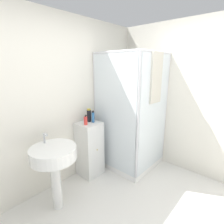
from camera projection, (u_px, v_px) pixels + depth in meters
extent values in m
cube|color=silver|center=(53.00, 105.00, 2.48)|extent=(6.40, 0.06, 2.50)
cube|color=silver|center=(216.00, 103.00, 2.62)|extent=(0.06, 6.40, 2.50)
cube|color=white|center=(129.00, 159.00, 3.35)|extent=(0.92, 0.92, 0.09)
cylinder|color=silver|center=(126.00, 104.00, 3.71)|extent=(0.04, 0.04, 2.00)
cylinder|color=silver|center=(95.00, 112.00, 3.07)|extent=(0.04, 0.04, 2.00)
cylinder|color=silver|center=(165.00, 111.00, 3.14)|extent=(0.04, 0.04, 2.00)
cylinder|color=silver|center=(138.00, 122.00, 2.50)|extent=(0.04, 0.04, 2.00)
cylinder|color=silver|center=(157.00, 52.00, 2.57)|extent=(0.89, 0.04, 0.04)
cylinder|color=silver|center=(112.00, 54.00, 3.14)|extent=(0.89, 0.04, 0.04)
cylinder|color=silver|center=(115.00, 52.00, 2.53)|extent=(0.04, 0.89, 0.04)
cylinder|color=silver|center=(146.00, 55.00, 3.18)|extent=(0.04, 0.89, 0.04)
cube|color=silver|center=(154.00, 114.00, 2.81)|extent=(0.85, 0.01, 1.88)
cube|color=silver|center=(114.00, 115.00, 2.77)|extent=(0.01, 0.85, 1.88)
cylinder|color=#B7BABF|center=(122.00, 114.00, 3.56)|extent=(0.02, 0.02, 1.50)
cylinder|color=#B7BABF|center=(124.00, 75.00, 3.33)|extent=(0.07, 0.07, 0.04)
cube|color=beige|center=(156.00, 78.00, 2.62)|extent=(0.31, 0.03, 0.75)
cube|color=silver|center=(90.00, 149.00, 2.89)|extent=(0.35, 0.35, 0.91)
sphere|color=gold|center=(97.00, 150.00, 2.76)|extent=(0.02, 0.02, 0.02)
cylinder|color=white|center=(56.00, 184.00, 2.20)|extent=(0.12, 0.12, 0.70)
cylinder|color=white|center=(53.00, 153.00, 2.09)|extent=(0.55, 0.55, 0.15)
cylinder|color=#B7BABF|center=(44.00, 138.00, 2.17)|extent=(0.02, 0.02, 0.13)
cube|color=#B7BABF|center=(45.00, 135.00, 2.14)|extent=(0.02, 0.07, 0.02)
cylinder|color=red|center=(86.00, 121.00, 2.67)|extent=(0.06, 0.06, 0.13)
cylinder|color=black|center=(85.00, 116.00, 2.66)|extent=(0.02, 0.02, 0.02)
cube|color=black|center=(86.00, 115.00, 2.64)|extent=(0.01, 0.03, 0.01)
cylinder|color=black|center=(89.00, 116.00, 2.82)|extent=(0.07, 0.07, 0.19)
cylinder|color=gold|center=(89.00, 109.00, 2.79)|extent=(0.06, 0.06, 0.02)
cylinder|color=#2D66A3|center=(93.00, 117.00, 2.79)|extent=(0.05, 0.05, 0.16)
cylinder|color=black|center=(93.00, 112.00, 2.76)|extent=(0.04, 0.04, 0.02)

